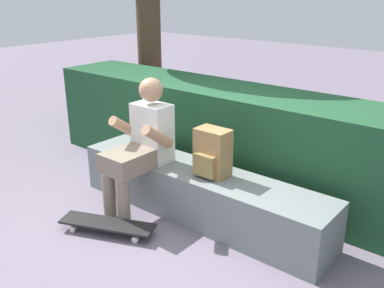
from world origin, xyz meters
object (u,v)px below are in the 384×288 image
(bench_main, at_px, (199,193))
(person_skater, at_px, (141,143))
(backpack_on_bench, at_px, (212,153))
(skateboard_near_person, at_px, (107,224))

(bench_main, relative_size, person_skater, 2.04)
(backpack_on_bench, bearing_deg, bench_main, 176.22)
(bench_main, distance_m, skateboard_near_person, 0.82)
(person_skater, relative_size, backpack_on_bench, 2.96)
(person_skater, xyz_separation_m, backpack_on_bench, (0.61, 0.21, -0.01))
(person_skater, distance_m, skateboard_near_person, 0.74)
(bench_main, relative_size, skateboard_near_person, 2.97)
(person_skater, bearing_deg, backpack_on_bench, 18.77)
(person_skater, bearing_deg, skateboard_near_person, -82.22)
(person_skater, height_order, skateboard_near_person, person_skater)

